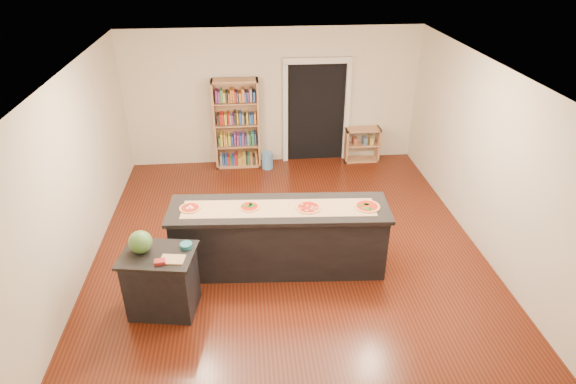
{
  "coord_description": "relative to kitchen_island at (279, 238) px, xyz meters",
  "views": [
    {
      "loc": [
        -0.59,
        -6.05,
        4.47
      ],
      "look_at": [
        0.0,
        0.2,
        1.0
      ],
      "focal_mm": 30.0,
      "sensor_mm": 36.0,
      "label": 1
    }
  ],
  "objects": [
    {
      "name": "kitchen_island",
      "position": [
        0.0,
        0.0,
        0.0
      ],
      "size": [
        3.1,
        0.84,
        1.02
      ],
      "rotation": [
        0.0,
        0.0,
        -0.07
      ],
      "color": "black",
      "rests_on": "ground"
    },
    {
      "name": "pizza_c",
      "position": [
        0.41,
        -0.06,
        0.52
      ],
      "size": [
        0.36,
        0.36,
        0.02
      ],
      "color": "tan",
      "rests_on": "kitchen_island"
    },
    {
      "name": "room",
      "position": [
        0.17,
        0.28,
        0.88
      ],
      "size": [
        6.0,
        7.0,
        2.8
      ],
      "color": "beige",
      "rests_on": "ground"
    },
    {
      "name": "watermelon",
      "position": [
        -1.78,
        -0.7,
        0.53
      ],
      "size": [
        0.29,
        0.29,
        0.29
      ],
      "primitive_type": "sphere",
      "color": "#144214",
      "rests_on": "side_counter"
    },
    {
      "name": "low_shelf",
      "position": [
        2.06,
        3.57,
        -0.15
      ],
      "size": [
        0.74,
        0.32,
        0.74
      ],
      "primitive_type": "cube",
      "color": "tan",
      "rests_on": "ground"
    },
    {
      "name": "waste_bin",
      "position": [
        0.01,
        3.37,
        -0.34
      ],
      "size": [
        0.24,
        0.24,
        0.35
      ],
      "primitive_type": "cylinder",
      "color": "#5488BC",
      "rests_on": "ground"
    },
    {
      "name": "package_teal",
      "position": [
        -1.23,
        -0.67,
        0.41
      ],
      "size": [
        0.16,
        0.16,
        0.06
      ],
      "primitive_type": "cylinder",
      "color": "#195966",
      "rests_on": "side_counter"
    },
    {
      "name": "pizza_d",
      "position": [
        1.24,
        -0.1,
        0.52
      ],
      "size": [
        0.35,
        0.35,
        0.02
      ],
      "color": "tan",
      "rests_on": "kitchen_island"
    },
    {
      "name": "bookshelf",
      "position": [
        -0.59,
        3.57,
        0.41
      ],
      "size": [
        0.93,
        0.33,
        1.85
      ],
      "primitive_type": "cube",
      "color": "tan",
      "rests_on": "ground"
    },
    {
      "name": "side_counter",
      "position": [
        -1.58,
        -0.77,
        -0.06
      ],
      "size": [
        0.91,
        0.66,
        0.9
      ],
      "rotation": [
        0.0,
        0.0,
        -0.17
      ],
      "color": "black",
      "rests_on": "ground"
    },
    {
      "name": "kraft_paper",
      "position": [
        -0.0,
        -0.02,
        0.51
      ],
      "size": [
        2.72,
        0.66,
        0.0
      ],
      "primitive_type": "cube",
      "rotation": [
        0.0,
        0.0,
        -0.07
      ],
      "color": "tan",
      "rests_on": "kitchen_island"
    },
    {
      "name": "pizza_b",
      "position": [
        -0.41,
        0.04,
        0.52
      ],
      "size": [
        0.29,
        0.29,
        0.02
      ],
      "color": "tan",
      "rests_on": "kitchen_island"
    },
    {
      "name": "package_red",
      "position": [
        -1.52,
        -0.97,
        0.41
      ],
      "size": [
        0.14,
        0.11,
        0.05
      ],
      "primitive_type": "cube",
      "rotation": [
        0.0,
        0.0,
        0.12
      ],
      "color": "maroon",
      "rests_on": "side_counter"
    },
    {
      "name": "cutting_board",
      "position": [
        -1.38,
        -0.92,
        0.39
      ],
      "size": [
        0.32,
        0.24,
        0.02
      ],
      "primitive_type": "cube",
      "rotation": [
        0.0,
        0.0,
        -0.15
      ],
      "color": "tan",
      "rests_on": "side_counter"
    },
    {
      "name": "doorway",
      "position": [
        1.07,
        3.74,
        0.69
      ],
      "size": [
        1.4,
        0.09,
        2.21
      ],
      "color": "black",
      "rests_on": "room"
    },
    {
      "name": "pizza_a",
      "position": [
        -1.24,
        0.09,
        0.52
      ],
      "size": [
        0.29,
        0.29,
        0.02
      ],
      "color": "tan",
      "rests_on": "kitchen_island"
    }
  ]
}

